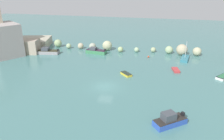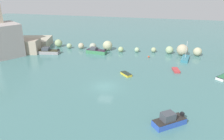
# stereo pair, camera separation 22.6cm
# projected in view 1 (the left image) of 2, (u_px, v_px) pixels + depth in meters

# --- Properties ---
(cove_water) EXTENTS (160.00, 160.00, 0.00)m
(cove_water) POSITION_uv_depth(u_px,v_px,m) (105.00, 86.00, 37.97)
(cove_water) COLOR #487A79
(cove_water) RESTS_ON ground
(cliff_headland_left) EXTENTS (20.97, 18.60, 12.28)m
(cliff_headland_left) POSITION_uv_depth(u_px,v_px,m) (0.00, 36.00, 55.95)
(cliff_headland_left) COLOR #A8AB9F
(cliff_headland_left) RESTS_ON ground
(rock_breakwater) EXTENTS (43.21, 3.19, 2.73)m
(rock_breakwater) POSITION_uv_depth(u_px,v_px,m) (120.00, 47.00, 57.13)
(rock_breakwater) COLOR #B5A893
(rock_breakwater) RESTS_ON ground
(channel_buoy) EXTENTS (0.45, 0.45, 0.45)m
(channel_buoy) POSITION_uv_depth(u_px,v_px,m) (148.00, 57.00, 52.48)
(channel_buoy) COLOR #E04C28
(channel_buoy) RESTS_ON cove_water
(moored_boat_0) EXTENTS (2.36, 4.74, 4.46)m
(moored_boat_0) POSITION_uv_depth(u_px,v_px,m) (185.00, 58.00, 50.94)
(moored_boat_0) COLOR teal
(moored_boat_0) RESTS_ON cove_water
(moored_boat_1) EXTENTS (3.16, 3.37, 0.54)m
(moored_boat_1) POSITION_uv_depth(u_px,v_px,m) (223.00, 77.00, 41.08)
(moored_boat_1) COLOR silver
(moored_boat_1) RESTS_ON cove_water
(moored_boat_2) EXTENTS (2.53, 2.56, 0.46)m
(moored_boat_2) POSITION_uv_depth(u_px,v_px,m) (126.00, 74.00, 42.51)
(moored_boat_2) COLOR gold
(moored_boat_2) RESTS_ON cove_water
(moored_boat_3) EXTENTS (5.29, 2.37, 1.47)m
(moored_boat_3) POSITION_uv_depth(u_px,v_px,m) (96.00, 51.00, 55.46)
(moored_boat_3) COLOR #3C8353
(moored_boat_3) RESTS_ON cove_water
(moored_boat_4) EXTENTS (5.48, 2.76, 1.61)m
(moored_boat_4) POSITION_uv_depth(u_px,v_px,m) (48.00, 51.00, 55.18)
(moored_boat_4) COLOR gray
(moored_boat_4) RESTS_ON cove_water
(moored_boat_5) EXTENTS (4.43, 3.94, 1.82)m
(moored_boat_5) POSITION_uv_depth(u_px,v_px,m) (170.00, 120.00, 27.55)
(moored_boat_5) COLOR #2D51B5
(moored_boat_5) RESTS_ON cove_water
(moored_boat_6) EXTENTS (1.66, 2.69, 0.42)m
(moored_boat_6) POSITION_uv_depth(u_px,v_px,m) (176.00, 70.00, 44.52)
(moored_boat_6) COLOR #BE3A3C
(moored_boat_6) RESTS_ON cove_water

